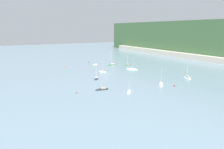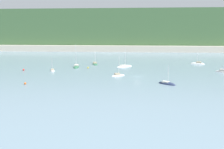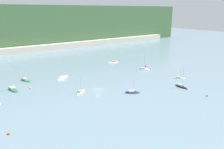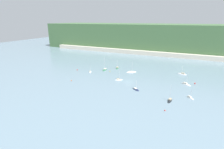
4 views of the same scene
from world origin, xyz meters
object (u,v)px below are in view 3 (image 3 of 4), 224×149
sailboat_9 (181,87)px  mooring_buoy_3 (207,96)px  mooring_buoy_2 (31,88)px  sailboat_0 (26,80)px  sailboat_4 (63,78)px  sailboat_8 (13,90)px  sailboat_3 (113,63)px  sailboat_1 (143,70)px  sailboat_6 (132,93)px  mooring_buoy_0 (146,66)px  sailboat_7 (179,78)px  sailboat_2 (81,92)px  mooring_buoy_4 (9,133)px

sailboat_9 → mooring_buoy_3: size_ratio=17.59×
mooring_buoy_2 → sailboat_0: bearing=83.7°
sailboat_4 → sailboat_8: size_ratio=0.82×
sailboat_3 → mooring_buoy_3: sailboat_3 is taller
sailboat_1 → sailboat_4: 45.62m
sailboat_3 → mooring_buoy_2: 60.29m
sailboat_6 → mooring_buoy_0: bearing=74.5°
sailboat_0 → sailboat_8: size_ratio=0.69×
sailboat_1 → sailboat_4: sailboat_4 is taller
sailboat_0 → sailboat_1: (60.05, -18.78, -0.00)m
sailboat_6 → sailboat_7: (32.24, 1.33, 0.03)m
sailboat_2 → mooring_buoy_2: sailboat_2 is taller
sailboat_1 → mooring_buoy_3: bearing=-64.5°
sailboat_8 → mooring_buoy_3: sailboat_8 is taller
sailboat_9 → mooring_buoy_0: sailboat_9 is taller
sailboat_2 → sailboat_6: bearing=-67.5°
sailboat_4 → sailboat_7: sailboat_4 is taller
sailboat_6 → sailboat_9: 23.29m
sailboat_0 → sailboat_2: (13.94, -29.75, 0.00)m
sailboat_6 → mooring_buoy_4: size_ratio=10.49×
sailboat_3 → mooring_buoy_4: sailboat_3 is taller
sailboat_1 → sailboat_3: (-4.04, 24.18, -0.01)m
sailboat_7 → mooring_buoy_4: sailboat_7 is taller
sailboat_3 → mooring_buoy_4: bearing=50.0°
sailboat_0 → mooring_buoy_0: size_ratio=9.66×
mooring_buoy_4 → sailboat_9: bearing=-2.9°
sailboat_1 → mooring_buoy_4: bearing=-125.2°
sailboat_1 → sailboat_6: bearing=-105.5°
sailboat_2 → mooring_buoy_2: (-15.36, 16.81, 0.22)m
mooring_buoy_0 → mooring_buoy_3: mooring_buoy_0 is taller
sailboat_8 → mooring_buoy_4: (-9.07, -36.27, 0.23)m
sailboat_0 → mooring_buoy_3: 81.81m
sailboat_9 → mooring_buoy_3: sailboat_9 is taller
sailboat_6 → sailboat_7: bearing=38.2°
sailboat_4 → sailboat_9: sailboat_9 is taller
sailboat_7 → mooring_buoy_2: sailboat_7 is taller
mooring_buoy_3 → sailboat_3: bearing=87.2°
sailboat_0 → sailboat_6: bearing=20.3°
sailboat_6 → sailboat_8: bearing=176.2°
sailboat_0 → mooring_buoy_0: sailboat_0 is taller
mooring_buoy_4 → sailboat_2: bearing=28.2°
sailboat_1 → mooring_buoy_4: 81.78m
sailboat_1 → sailboat_2: 47.40m
sailboat_8 → sailboat_9: (61.21, -39.85, 0.01)m
sailboat_4 → mooring_buoy_0: bearing=-44.0°
sailboat_1 → sailboat_0: bearing=-162.3°
sailboat_2 → sailboat_4: bearing=53.5°
sailboat_0 → mooring_buoy_4: sailboat_0 is taller
sailboat_8 → sailboat_0: bearing=134.5°
sailboat_1 → mooring_buoy_2: bearing=-150.3°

